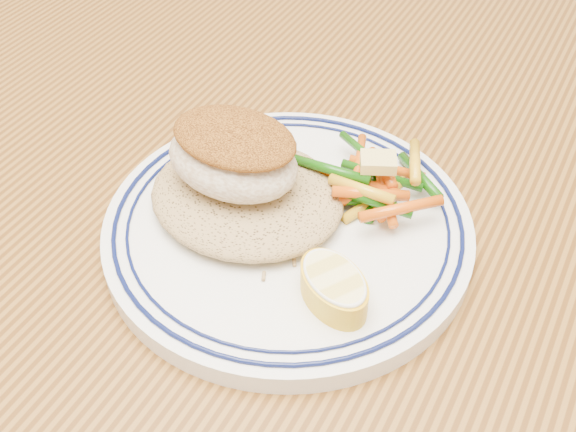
# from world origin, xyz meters

# --- Properties ---
(dining_table) EXTENTS (1.50, 0.90, 0.75)m
(dining_table) POSITION_xyz_m (0.00, 0.00, 0.65)
(dining_table) COLOR #543110
(dining_table) RESTS_ON ground
(plate) EXTENTS (0.25, 0.25, 0.02)m
(plate) POSITION_xyz_m (-0.01, -0.02, 0.76)
(plate) COLOR white
(plate) RESTS_ON dining_table
(rice_pilaf) EXTENTS (0.13, 0.12, 0.03)m
(rice_pilaf) POSITION_xyz_m (-0.04, -0.02, 0.78)
(rice_pilaf) COLOR #97794B
(rice_pilaf) RESTS_ON plate
(fish_fillet) EXTENTS (0.10, 0.07, 0.05)m
(fish_fillet) POSITION_xyz_m (-0.05, -0.02, 0.81)
(fish_fillet) COLOR beige
(fish_fillet) RESTS_ON rice_pilaf
(vegetable_pile) EXTENTS (0.11, 0.10, 0.03)m
(vegetable_pile) POSITION_xyz_m (0.03, 0.03, 0.78)
(vegetable_pile) COLOR #124909
(vegetable_pile) RESTS_ON plate
(butter_pat) EXTENTS (0.03, 0.03, 0.01)m
(butter_pat) POSITION_xyz_m (0.03, 0.03, 0.80)
(butter_pat) COLOR #E1CA6E
(butter_pat) RESTS_ON vegetable_pile
(lemon_wedge) EXTENTS (0.07, 0.07, 0.02)m
(lemon_wedge) POSITION_xyz_m (0.05, -0.07, 0.78)
(lemon_wedge) COLOR yellow
(lemon_wedge) RESTS_ON plate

